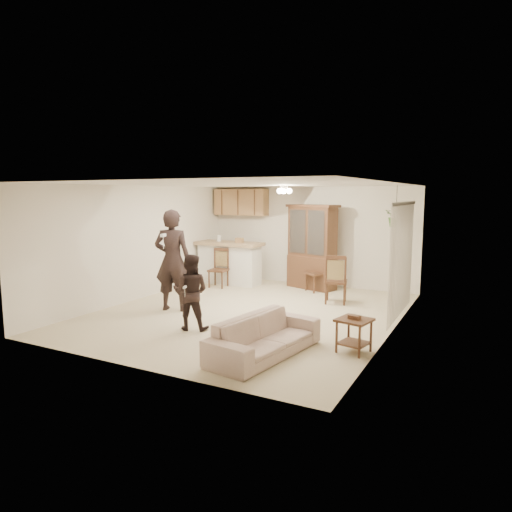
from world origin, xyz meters
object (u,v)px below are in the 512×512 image
at_px(china_hutch, 312,247).
at_px(chair_bar, 218,276).
at_px(adult, 173,266).
at_px(side_table, 354,335).
at_px(sofa, 265,330).
at_px(chair_hutch_right, 336,289).
at_px(chair_hutch_left, 316,280).
at_px(child, 191,291).

xyz_separation_m(china_hutch, chair_bar, (-2.12, -0.95, -0.75)).
bearing_deg(china_hutch, adult, -99.73).
relative_size(adult, side_table, 3.22).
relative_size(sofa, adult, 1.04).
height_order(adult, chair_hutch_right, adult).
distance_m(sofa, chair_hutch_left, 4.56).
distance_m(sofa, child, 1.81).
distance_m(adult, chair_bar, 2.48).
bearing_deg(side_table, chair_bar, 144.17).
xyz_separation_m(side_table, chair_hutch_left, (-1.96, 3.77, 0.02)).
distance_m(china_hutch, side_table, 4.68).
bearing_deg(china_hutch, side_table, -44.34).
relative_size(child, chair_hutch_right, 1.29).
distance_m(child, side_table, 2.84).
height_order(sofa, adult, adult).
xyz_separation_m(sofa, child, (-1.70, 0.55, 0.31)).
distance_m(sofa, chair_bar, 4.99).
bearing_deg(chair_hutch_right, chair_hutch_left, -63.62).
height_order(child, side_table, child).
bearing_deg(sofa, child, 81.01).
distance_m(sofa, side_table, 1.32).
relative_size(adult, child, 1.33).
height_order(sofa, chair_bar, chair_bar).
distance_m(adult, chair_hutch_right, 3.47).
bearing_deg(adult, side_table, 151.05).
xyz_separation_m(side_table, chair_hutch_right, (-1.18, 2.85, 0.03)).
xyz_separation_m(chair_hutch_left, chair_hutch_right, (0.77, -0.92, 0.02)).
height_order(child, chair_hutch_left, child).
bearing_deg(china_hutch, child, -80.88).
bearing_deg(adult, child, 121.78).
xyz_separation_m(chair_bar, chair_hutch_right, (3.13, -0.27, 0.02)).
distance_m(side_table, chair_hutch_right, 3.08).
height_order(child, chair_hutch_right, child).
height_order(china_hutch, chair_hutch_right, china_hutch).
bearing_deg(side_table, china_hutch, 118.35).
height_order(chair_bar, chair_hutch_left, chair_hutch_left).
xyz_separation_m(adult, child, (1.08, -0.92, -0.22)).
distance_m(sofa, china_hutch, 4.95).
relative_size(child, side_table, 2.41).
bearing_deg(adult, chair_bar, -97.80).
relative_size(child, chair_hutch_left, 1.37).
distance_m(child, chair_hutch_right, 3.44).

